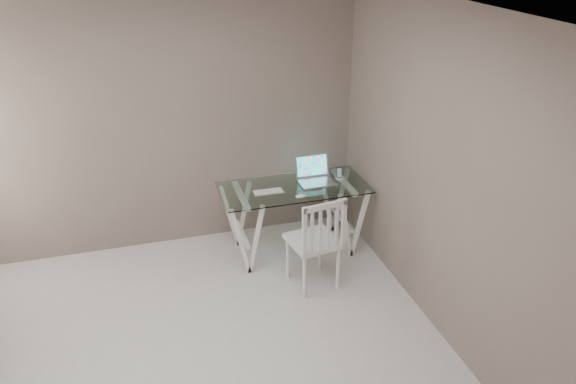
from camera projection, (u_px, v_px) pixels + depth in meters
name	position (u px, v px, depth m)	size (l,w,h in m)	color
room	(182.00, 181.00, 3.53)	(4.50, 4.52, 2.71)	beige
desk	(294.00, 218.00, 5.87)	(1.50, 0.70, 0.75)	silver
chair	(317.00, 239.00, 5.19)	(0.50, 0.50, 0.97)	silver
laptop	(315.00, 175.00, 5.82)	(0.36, 0.32, 0.25)	silver
keyboard	(268.00, 192.00, 5.60)	(0.31, 0.13, 0.01)	silver
mouse	(300.00, 196.00, 5.48)	(0.10, 0.06, 0.03)	white
phone_dock	(339.00, 176.00, 5.87)	(0.07, 0.07, 0.13)	white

